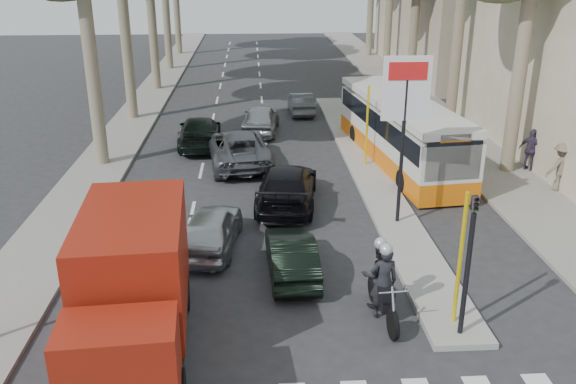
# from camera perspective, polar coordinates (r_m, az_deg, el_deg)

# --- Properties ---
(ground) EXTENTS (120.00, 120.00, 0.00)m
(ground) POSITION_cam_1_polar(r_m,az_deg,el_deg) (15.86, 2.59, -10.82)
(ground) COLOR #28282B
(ground) RESTS_ON ground
(sidewalk_right) EXTENTS (3.20, 70.00, 0.12)m
(sidewalk_right) POSITION_cam_1_polar(r_m,az_deg,el_deg) (40.54, 11.23, 8.88)
(sidewalk_right) COLOR gray
(sidewalk_right) RESTS_ON ground
(median_left) EXTENTS (2.40, 64.00, 0.12)m
(median_left) POSITION_cam_1_polar(r_m,az_deg,el_deg) (42.70, -12.27, 9.41)
(median_left) COLOR gray
(median_left) RESTS_ON ground
(traffic_island) EXTENTS (1.50, 26.00, 0.16)m
(traffic_island) POSITION_cam_1_polar(r_m,az_deg,el_deg) (26.18, 7.23, 2.47)
(traffic_island) COLOR gray
(traffic_island) RESTS_ON ground
(billboard) EXTENTS (1.50, 12.10, 5.60)m
(billboard) POSITION_cam_1_polar(r_m,az_deg,el_deg) (19.55, 10.84, 6.90)
(billboard) COLOR yellow
(billboard) RESTS_ON ground
(traffic_light_island) EXTENTS (0.16, 0.41, 3.60)m
(traffic_light_island) POSITION_cam_1_polar(r_m,az_deg,el_deg) (14.08, 16.71, -4.59)
(traffic_light_island) COLOR black
(traffic_light_island) RESTS_ON ground
(silver_hatchback) EXTENTS (2.04, 4.05, 1.32)m
(silver_hatchback) POSITION_cam_1_polar(r_m,az_deg,el_deg) (18.72, -7.22, -3.42)
(silver_hatchback) COLOR #ACB0B5
(silver_hatchback) RESTS_ON ground
(dark_hatchback) EXTENTS (1.43, 3.69, 1.20)m
(dark_hatchback) POSITION_cam_1_polar(r_m,az_deg,el_deg) (17.12, 0.32, -5.92)
(dark_hatchback) COLOR black
(dark_hatchback) RESTS_ON ground
(queue_car_a) EXTENTS (3.18, 5.66, 1.49)m
(queue_car_a) POSITION_cam_1_polar(r_m,az_deg,el_deg) (26.28, -4.68, 4.16)
(queue_car_a) COLOR #55575E
(queue_car_a) RESTS_ON ground
(queue_car_b) EXTENTS (2.65, 5.21, 1.45)m
(queue_car_b) POSITION_cam_1_polar(r_m,az_deg,el_deg) (21.80, -0.09, 0.56)
(queue_car_b) COLOR black
(queue_car_b) RESTS_ON ground
(queue_car_c) EXTENTS (2.20, 4.41, 1.44)m
(queue_car_c) POSITION_cam_1_polar(r_m,az_deg,el_deg) (31.10, -2.59, 6.85)
(queue_car_c) COLOR #A8ACB0
(queue_car_c) RESTS_ON ground
(queue_car_d) EXTENTS (1.40, 3.68, 1.20)m
(queue_car_d) POSITION_cam_1_polar(r_m,az_deg,el_deg) (35.08, 1.20, 8.31)
(queue_car_d) COLOR #4C4E54
(queue_car_d) RESTS_ON ground
(queue_car_e) EXTENTS (2.09, 4.80, 1.38)m
(queue_car_e) POSITION_cam_1_polar(r_m,az_deg,el_deg) (29.14, -8.25, 5.60)
(queue_car_e) COLOR black
(queue_car_e) RESTS_ON ground
(red_truck) EXTENTS (2.63, 6.01, 3.13)m
(red_truck) POSITION_cam_1_polar(r_m,az_deg,el_deg) (13.95, -14.33, -8.44)
(red_truck) COLOR black
(red_truck) RESTS_ON ground
(city_bus) EXTENTS (3.57, 10.91, 2.82)m
(city_bus) POSITION_cam_1_polar(r_m,az_deg,el_deg) (26.66, 10.44, 5.79)
(city_bus) COLOR orange
(city_bus) RESTS_ON ground
(motorcycle) EXTENTS (0.90, 2.42, 2.06)m
(motorcycle) POSITION_cam_1_polar(r_m,az_deg,el_deg) (15.36, 8.70, -8.15)
(motorcycle) COLOR black
(motorcycle) RESTS_ON ground
(pedestrian_near) EXTENTS (1.04, 1.10, 1.74)m
(pedestrian_near) POSITION_cam_1_polar(r_m,az_deg,el_deg) (26.98, 21.79, 3.69)
(pedestrian_near) COLOR #393049
(pedestrian_near) RESTS_ON sidewalk_right
(pedestrian_far) EXTENTS (1.29, 0.83, 1.84)m
(pedestrian_far) POSITION_cam_1_polar(r_m,az_deg,el_deg) (25.02, 24.16, 2.17)
(pedestrian_far) COLOR #6C6151
(pedestrian_far) RESTS_ON sidewalk_right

